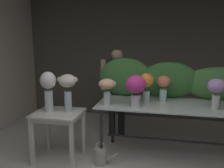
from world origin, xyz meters
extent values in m
plane|color=silver|center=(0.00, 1.82, 0.00)|extent=(8.02, 8.02, 0.00)
cube|color=#5B564C|center=(0.00, 3.65, 1.31)|extent=(5.60, 0.12, 2.62)
cube|color=silver|center=(0.47, 1.68, 0.84)|extent=(2.10, 0.95, 0.02)
cylinder|color=#2D2D33|center=(-0.47, 1.31, 0.42)|extent=(0.05, 0.05, 0.83)
sphere|color=#2D2D33|center=(-0.47, 1.31, 0.03)|extent=(0.07, 0.07, 0.07)
cylinder|color=#2D2D33|center=(-0.47, 2.05, 0.42)|extent=(0.05, 0.05, 0.83)
sphere|color=#2D2D33|center=(-0.47, 2.05, 0.03)|extent=(0.07, 0.07, 0.07)
cylinder|color=#2D2D33|center=(0.47, 1.68, 0.29)|extent=(1.90, 0.03, 0.03)
cube|color=silver|center=(-1.11, 1.30, 0.72)|extent=(0.67, 0.59, 0.03)
cube|color=silver|center=(-1.11, 1.30, 0.67)|extent=(0.61, 0.53, 0.06)
cube|color=silver|center=(-1.41, 1.04, 0.35)|extent=(0.05, 0.05, 0.70)
cube|color=silver|center=(-0.82, 1.04, 0.35)|extent=(0.05, 0.05, 0.70)
cube|color=silver|center=(-1.41, 1.55, 0.35)|extent=(0.05, 0.05, 0.70)
cube|color=silver|center=(-0.82, 1.55, 0.35)|extent=(0.05, 0.05, 0.70)
cylinder|color=#232328|center=(-0.57, 2.43, 0.43)|extent=(0.12, 0.12, 0.86)
cylinder|color=#232328|center=(-0.39, 2.43, 0.43)|extent=(0.12, 0.12, 0.86)
cube|color=#B2BCC6|center=(-0.48, 2.43, 1.12)|extent=(0.42, 0.22, 0.53)
cube|color=#192833|center=(-0.48, 2.32, 1.08)|extent=(0.35, 0.02, 0.65)
cylinder|color=#D8AD8E|center=(-0.73, 2.43, 1.12)|extent=(0.09, 0.09, 0.55)
cylinder|color=#D8AD8E|center=(-0.23, 2.43, 1.12)|extent=(0.09, 0.09, 0.55)
sphere|color=#D8AD8E|center=(-0.48, 2.43, 1.48)|extent=(0.20, 0.20, 0.20)
ellipsoid|color=brown|center=(-0.48, 2.45, 1.55)|extent=(0.15, 0.15, 0.09)
ellipsoid|color=#387033|center=(-0.27, 2.03, 1.16)|extent=(0.84, 0.31, 0.61)
ellipsoid|color=#387033|center=(0.44, 2.03, 1.13)|extent=(0.89, 0.25, 0.56)
ellipsoid|color=#477F3D|center=(1.16, 2.03, 1.10)|extent=(1.03, 0.22, 0.50)
cylinder|color=silver|center=(0.35, 1.78, 0.94)|extent=(0.11, 0.11, 0.18)
cylinder|color=#9EBCB2|center=(0.35, 1.78, 0.89)|extent=(0.10, 0.10, 0.08)
cylinder|color=#2D6028|center=(0.37, 1.78, 0.98)|extent=(0.01, 0.01, 0.24)
cylinder|color=#2D6028|center=(0.34, 1.80, 0.98)|extent=(0.01, 0.01, 0.24)
cylinder|color=#2D6028|center=(0.35, 1.77, 0.98)|extent=(0.01, 0.01, 0.24)
ellipsoid|color=#EF7A60|center=(0.35, 1.78, 1.15)|extent=(0.19, 0.19, 0.17)
sphere|color=#EF7A60|center=(0.41, 1.80, 1.17)|extent=(0.07, 0.07, 0.07)
ellipsoid|color=#387033|center=(0.37, 1.77, 1.06)|extent=(0.11, 0.08, 0.03)
cylinder|color=silver|center=(-0.42, 1.42, 0.95)|extent=(0.10, 0.10, 0.19)
cylinder|color=#9EBCB2|center=(-0.42, 1.42, 0.90)|extent=(0.09, 0.09, 0.08)
cylinder|color=#2D6028|center=(-0.41, 1.42, 0.99)|extent=(0.01, 0.01, 0.25)
cylinder|color=#2D6028|center=(-0.42, 1.44, 0.99)|extent=(0.01, 0.01, 0.25)
cylinder|color=#2D6028|center=(-0.45, 1.42, 0.99)|extent=(0.01, 0.01, 0.25)
cylinder|color=#2D6028|center=(-0.42, 1.40, 0.99)|extent=(0.01, 0.01, 0.25)
ellipsoid|color=#F4B78E|center=(-0.42, 1.42, 1.15)|extent=(0.23, 0.23, 0.15)
sphere|color=#F4B78E|center=(-0.50, 1.41, 1.16)|extent=(0.06, 0.06, 0.06)
sphere|color=#F4B78E|center=(-0.33, 1.45, 1.15)|extent=(0.07, 0.07, 0.07)
ellipsoid|color=#2D6028|center=(-0.44, 1.39, 1.07)|extent=(0.05, 0.10, 0.03)
cylinder|color=silver|center=(1.04, 1.51, 0.95)|extent=(0.10, 0.10, 0.19)
cylinder|color=#9EBCB2|center=(1.04, 1.51, 0.89)|extent=(0.10, 0.10, 0.08)
cylinder|color=#387033|center=(1.06, 1.51, 0.99)|extent=(0.01, 0.01, 0.25)
cylinder|color=#387033|center=(1.03, 1.53, 0.99)|extent=(0.01, 0.01, 0.25)
cylinder|color=#387033|center=(1.02, 1.50, 0.99)|extent=(0.01, 0.01, 0.25)
ellipsoid|color=#B28ED1|center=(1.04, 1.51, 1.17)|extent=(0.24, 0.24, 0.19)
cylinder|color=silver|center=(-0.02, 1.41, 0.93)|extent=(0.12, 0.12, 0.16)
cylinder|color=#9EBCB2|center=(-0.02, 1.41, 0.89)|extent=(0.11, 0.11, 0.07)
cylinder|color=#2D6028|center=(0.00, 1.41, 0.98)|extent=(0.01, 0.01, 0.23)
cylinder|color=#2D6028|center=(-0.03, 1.43, 0.98)|extent=(0.01, 0.01, 0.23)
cylinder|color=#2D6028|center=(-0.03, 1.38, 0.98)|extent=(0.01, 0.01, 0.23)
ellipsoid|color=#D1338E|center=(-0.02, 1.41, 1.17)|extent=(0.28, 0.28, 0.25)
sphere|color=#D1338E|center=(-0.09, 1.41, 1.17)|extent=(0.11, 0.11, 0.11)
ellipsoid|color=#2D6028|center=(-0.02, 1.40, 1.03)|extent=(0.09, 0.11, 0.03)
cylinder|color=silver|center=(0.11, 1.67, 0.94)|extent=(0.10, 0.10, 0.17)
cylinder|color=#9EBCB2|center=(0.11, 1.67, 0.89)|extent=(0.09, 0.09, 0.07)
cylinder|color=#2D6028|center=(0.13, 1.67, 0.99)|extent=(0.01, 0.01, 0.26)
cylinder|color=#2D6028|center=(0.10, 1.69, 0.99)|extent=(0.01, 0.01, 0.26)
cylinder|color=#2D6028|center=(0.10, 1.66, 0.99)|extent=(0.01, 0.01, 0.26)
ellipsoid|color=orange|center=(0.11, 1.67, 1.18)|extent=(0.20, 0.20, 0.21)
sphere|color=orange|center=(0.03, 1.64, 1.20)|extent=(0.07, 0.07, 0.07)
sphere|color=orange|center=(0.17, 1.66, 1.21)|extent=(0.08, 0.08, 0.08)
cylinder|color=silver|center=(-1.25, 1.30, 0.89)|extent=(0.12, 0.12, 0.31)
cylinder|color=#9EBCB2|center=(-1.25, 1.30, 0.80)|extent=(0.11, 0.11, 0.13)
cylinder|color=#2D6028|center=(-1.23, 1.29, 0.93)|extent=(0.01, 0.01, 0.38)
cylinder|color=#2D6028|center=(-1.26, 1.32, 0.93)|extent=(0.01, 0.01, 0.38)
cylinder|color=#2D6028|center=(-1.27, 1.27, 0.93)|extent=(0.01, 0.01, 0.38)
ellipsoid|color=white|center=(-1.25, 1.30, 1.19)|extent=(0.22, 0.22, 0.25)
sphere|color=white|center=(-1.32, 1.32, 1.15)|extent=(0.08, 0.08, 0.08)
sphere|color=white|center=(-1.18, 1.28, 1.15)|extent=(0.10, 0.10, 0.10)
cylinder|color=silver|center=(-0.98, 1.35, 0.88)|extent=(0.10, 0.10, 0.30)
cylinder|color=#9EBCB2|center=(-0.98, 1.35, 0.80)|extent=(0.10, 0.10, 0.13)
cylinder|color=#2D6028|center=(-0.96, 1.36, 0.94)|extent=(0.01, 0.01, 0.39)
cylinder|color=#2D6028|center=(-0.98, 1.38, 0.94)|extent=(0.01, 0.01, 0.39)
cylinder|color=#2D6028|center=(-0.99, 1.33, 0.94)|extent=(0.01, 0.01, 0.39)
ellipsoid|color=silver|center=(-0.98, 1.35, 1.19)|extent=(0.25, 0.25, 0.19)
sphere|color=silver|center=(-1.09, 1.35, 1.20)|extent=(0.08, 0.08, 0.08)
sphere|color=silver|center=(-0.87, 1.36, 1.21)|extent=(0.08, 0.08, 0.08)
cylinder|color=#B7B2A8|center=(-0.49, 1.29, 0.12)|extent=(0.18, 0.18, 0.24)
cylinder|color=#B7B2A8|center=(-0.32, 1.29, 0.13)|extent=(0.18, 0.04, 0.14)
torus|color=#B7B2A8|center=(-0.49, 1.29, 0.28)|extent=(0.13, 0.02, 0.13)
camera|label=1|loc=(0.38, -1.93, 1.83)|focal=40.32mm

